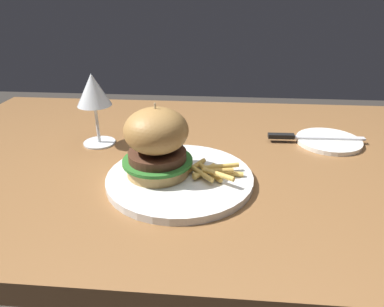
{
  "coord_description": "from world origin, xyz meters",
  "views": [
    {
      "loc": [
        0.09,
        -0.67,
        1.06
      ],
      "look_at": [
        0.04,
        -0.09,
        0.78
      ],
      "focal_mm": 32.0,
      "sensor_mm": 36.0,
      "label": 1
    }
  ],
  "objects_px": {
    "main_plate": "(180,178)",
    "wine_glass": "(93,93)",
    "table_knife": "(307,137)",
    "bread_plate": "(329,141)",
    "burger_sandwich": "(157,142)"
  },
  "relations": [
    {
      "from": "main_plate",
      "to": "wine_glass",
      "type": "bearing_deg",
      "value": 142.62
    },
    {
      "from": "table_knife",
      "to": "wine_glass",
      "type": "bearing_deg",
      "value": -174.53
    },
    {
      "from": "bread_plate",
      "to": "table_knife",
      "type": "bearing_deg",
      "value": -178.41
    },
    {
      "from": "wine_glass",
      "to": "bread_plate",
      "type": "bearing_deg",
      "value": 5.1
    },
    {
      "from": "burger_sandwich",
      "to": "wine_glass",
      "type": "height_order",
      "value": "wine_glass"
    },
    {
      "from": "main_plate",
      "to": "wine_glass",
      "type": "height_order",
      "value": "wine_glass"
    },
    {
      "from": "wine_glass",
      "to": "table_knife",
      "type": "height_order",
      "value": "wine_glass"
    },
    {
      "from": "wine_glass",
      "to": "table_knife",
      "type": "xyz_separation_m",
      "value": [
        0.48,
        0.05,
        -0.11
      ]
    },
    {
      "from": "wine_glass",
      "to": "burger_sandwich",
      "type": "bearing_deg",
      "value": -42.78
    },
    {
      "from": "bread_plate",
      "to": "table_knife",
      "type": "xyz_separation_m",
      "value": [
        -0.05,
        -0.0,
        0.01
      ]
    },
    {
      "from": "main_plate",
      "to": "bread_plate",
      "type": "height_order",
      "value": "main_plate"
    },
    {
      "from": "wine_glass",
      "to": "table_knife",
      "type": "relative_size",
      "value": 0.73
    },
    {
      "from": "table_knife",
      "to": "bread_plate",
      "type": "bearing_deg",
      "value": 1.59
    },
    {
      "from": "wine_glass",
      "to": "bread_plate",
      "type": "distance_m",
      "value": 0.54
    },
    {
      "from": "wine_glass",
      "to": "bread_plate",
      "type": "xyz_separation_m",
      "value": [
        0.53,
        0.05,
        -0.12
      ]
    }
  ]
}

